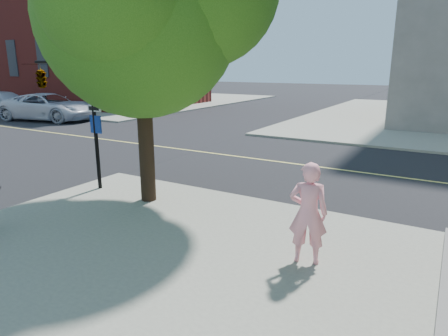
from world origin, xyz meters
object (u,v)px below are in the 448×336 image
Objects in this scene: man_on_phone at (308,213)px; signal_pole at (49,80)px; car_a at (49,107)px; car_b at (5,103)px.

signal_pole is at bearing -22.88° from man_on_phone.
man_on_phone is 23.63m from car_a.
car_b is at bearing -36.70° from man_on_phone.
man_on_phone is at bearing -123.09° from car_b.
man_on_phone is 8.67m from signal_pole.
signal_pole is 21.64m from car_b.
car_b is at bearing 70.47° from car_a.
signal_pole reaches higher than car_a.
car_b is (-27.40, 11.21, -0.22)m from man_on_phone.
car_b is at bearing 154.15° from signal_pole.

